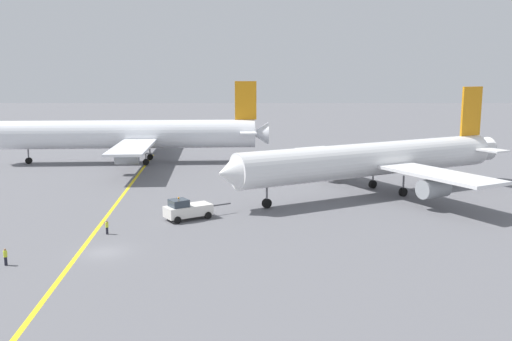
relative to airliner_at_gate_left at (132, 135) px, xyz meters
name	(u,v)px	position (x,y,z in m)	size (l,w,h in m)	color
ground_plane	(104,252)	(9.82, -58.15, -5.77)	(600.00, 600.00, 0.00)	slate
taxiway_stripe	(99,226)	(6.52, -48.15, -5.77)	(0.50, 120.00, 0.01)	yellow
airliner_at_gate_left	(132,135)	(0.00, 0.00, 0.00)	(56.49, 49.70, 16.54)	white
airliner_being_pushed	(374,160)	(43.07, -30.15, -0.52)	(46.49, 37.98, 15.91)	white
pushback_tug	(187,209)	(16.64, -45.06, -4.51)	(8.31, 6.07, 2.97)	white
ground_crew_marshaller_foreground	(5,257)	(1.52, -62.13, -4.91)	(0.36, 0.36, 1.67)	black
ground_crew_wing_walker_right	(107,227)	(8.37, -51.69, -4.94)	(0.50, 0.36, 1.61)	black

